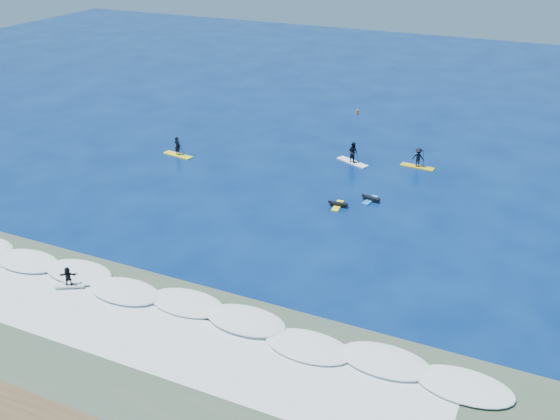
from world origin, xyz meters
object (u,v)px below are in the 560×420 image
at_px(sup_paddler_right, 418,159).
at_px(sup_paddler_left, 178,149).
at_px(prone_paddler_far, 370,199).
at_px(marker_buoy, 357,112).
at_px(prone_paddler_near, 338,205).
at_px(sup_paddler_center, 353,154).
at_px(wave_surfer, 68,277).

bearing_deg(sup_paddler_right, sup_paddler_left, -158.75).
relative_size(sup_paddler_left, prone_paddler_far, 1.54).
bearing_deg(marker_buoy, prone_paddler_near, -75.19).
xyz_separation_m(sup_paddler_left, sup_paddler_center, (15.33, 5.14, 0.18)).
xyz_separation_m(sup_paddler_left, prone_paddler_near, (17.25, -4.00, -0.53)).
height_order(sup_paddler_right, marker_buoy, sup_paddler_right).
bearing_deg(sup_paddler_left, prone_paddler_near, -4.25).
bearing_deg(wave_surfer, marker_buoy, 53.64).
bearing_deg(marker_buoy, prone_paddler_far, -68.99).
xyz_separation_m(sup_paddler_left, prone_paddler_far, (19.24, -1.94, -0.53)).
relative_size(sup_paddler_right, wave_surfer, 1.68).
height_order(sup_paddler_left, sup_paddler_center, sup_paddler_center).
bearing_deg(sup_paddler_center, sup_paddler_right, 38.52).
distance_m(sup_paddler_center, wave_surfer, 28.24).
bearing_deg(prone_paddler_far, prone_paddler_near, 146.18).
relative_size(sup_paddler_right, prone_paddler_near, 1.51).
xyz_separation_m(sup_paddler_center, marker_buoy, (-4.21, 14.04, -0.57)).
height_order(sup_paddler_right, prone_paddler_near, sup_paddler_right).
height_order(sup_paddler_center, sup_paddler_right, sup_paddler_center).
relative_size(sup_paddler_center, prone_paddler_near, 1.63).
bearing_deg(prone_paddler_near, prone_paddler_far, -49.67).
bearing_deg(prone_paddler_near, sup_paddler_center, 6.15).
relative_size(sup_paddler_center, marker_buoy, 5.20).
bearing_deg(marker_buoy, sup_paddler_right, -52.23).
bearing_deg(prone_paddler_near, wave_surfer, 142.46).
relative_size(sup_paddler_center, sup_paddler_right, 1.08).
height_order(sup_paddler_center, prone_paddler_far, sup_paddler_center).
relative_size(sup_paddler_left, prone_paddler_near, 1.56).
relative_size(prone_paddler_near, marker_buoy, 3.19).
bearing_deg(wave_surfer, prone_paddler_far, 27.07).
height_order(sup_paddler_left, prone_paddler_near, sup_paddler_left).
bearing_deg(sup_paddler_left, sup_paddler_center, 27.34).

